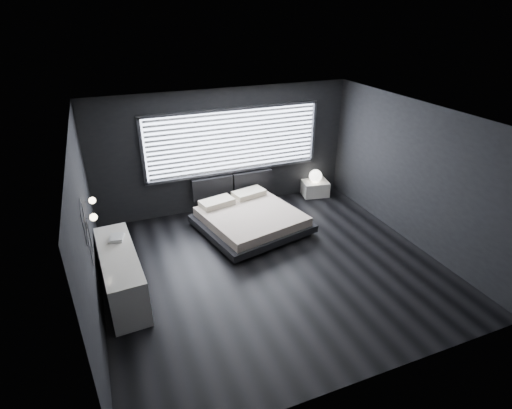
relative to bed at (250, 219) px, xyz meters
name	(u,v)px	position (x,y,z in m)	size (l,w,h in m)	color
room	(274,199)	(-0.11, -1.47, 1.15)	(6.04, 6.00, 2.80)	black
window	(234,141)	(0.09, 1.23, 1.36)	(4.14, 0.09, 1.52)	white
headboard	(233,185)	(0.01, 1.17, 0.32)	(1.96, 0.16, 0.52)	black
sconce_near	(93,217)	(-3.00, -1.42, 1.35)	(0.18, 0.11, 0.11)	silver
sconce_far	(92,201)	(-3.00, -0.82, 1.35)	(0.18, 0.11, 0.11)	silver
wall_art_upper	(84,222)	(-3.09, -2.02, 1.60)	(0.01, 0.48, 0.48)	#47474C
wall_art_lower	(90,243)	(-3.09, -1.77, 1.13)	(0.01, 0.48, 0.48)	#47474C
bed	(250,219)	(0.00, 0.00, 0.00)	(2.45, 2.38, 0.54)	black
nightstand	(315,188)	(2.16, 1.03, -0.06)	(0.64, 0.53, 0.37)	white
orb_lamp	(316,176)	(2.14, 0.99, 0.28)	(0.32, 0.32, 0.32)	white
dresser	(121,273)	(-2.76, -1.23, 0.15)	(0.68, 2.03, 0.80)	white
book_stack	(117,238)	(-2.74, -0.78, 0.58)	(0.30, 0.36, 0.06)	silver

